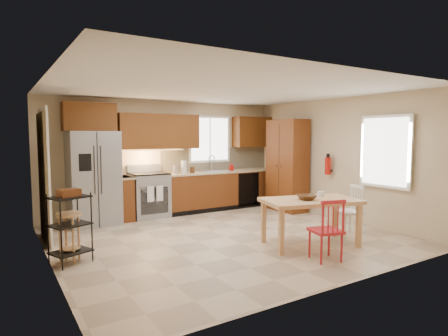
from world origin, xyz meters
name	(u,v)px	position (x,y,z in m)	size (l,w,h in m)	color
floor	(226,237)	(0.00, 0.00, 0.00)	(5.50, 5.50, 0.00)	tan
ceiling	(226,90)	(0.00, 0.00, 2.50)	(5.50, 5.00, 0.02)	silver
wall_back	(167,157)	(0.00, 2.50, 1.25)	(5.50, 0.02, 2.50)	#CCB793
wall_front	(343,179)	(0.00, -2.50, 1.25)	(5.50, 0.02, 2.50)	#CCB793
wall_left	(47,173)	(-2.75, 0.00, 1.25)	(0.02, 5.00, 2.50)	#CCB793
wall_right	(338,159)	(2.75, 0.00, 1.25)	(0.02, 5.00, 2.50)	#CCB793
refrigerator	(93,178)	(-1.70, 2.12, 0.91)	(0.92, 0.75, 1.82)	gray
range_stove	(149,196)	(-0.55, 2.19, 0.46)	(0.76, 0.63, 0.92)	gray
base_cabinet_narrow	(123,198)	(-1.10, 2.20, 0.45)	(0.30, 0.60, 0.90)	#603111
base_cabinet_run	(222,190)	(1.29, 2.20, 0.45)	(2.92, 0.60, 0.90)	#603111
dishwasher	(249,189)	(1.85, 1.91, 0.45)	(0.60, 0.02, 0.78)	black
backsplash	(216,159)	(1.29, 2.48, 1.18)	(2.92, 0.03, 0.55)	beige
upper_over_fridge	(89,117)	(-1.70, 2.33, 2.10)	(1.00, 0.35, 0.55)	#643710
upper_left_block	(159,131)	(-0.25, 2.33, 1.83)	(1.80, 0.35, 0.75)	#643710
upper_right_block	(252,132)	(2.25, 2.33, 1.83)	(1.00, 0.35, 0.75)	#643710
window_back	(210,139)	(1.10, 2.48, 1.65)	(1.12, 0.04, 1.12)	white
sink	(216,173)	(1.10, 2.20, 0.86)	(0.62, 0.46, 0.16)	gray
undercab_glow	(146,150)	(-0.55, 2.30, 1.43)	(1.60, 0.30, 0.01)	#FFBF66
soap_bottle	(231,167)	(1.48, 2.10, 1.00)	(0.09, 0.09, 0.19)	#A9120B
paper_towel	(184,167)	(0.25, 2.15, 1.04)	(0.12, 0.12, 0.28)	silver
canister_steel	(175,170)	(0.05, 2.15, 0.99)	(0.11, 0.11, 0.18)	gray
canister_wood	(192,170)	(0.45, 2.12, 0.97)	(0.10, 0.10, 0.14)	#492A13
pantry	(287,165)	(2.43, 1.20, 1.05)	(0.50, 0.95, 2.10)	#603111
fire_extinguisher	(328,166)	(2.63, 0.15, 1.10)	(0.12, 0.12, 0.36)	#A9120B
window_right	(385,152)	(2.68, -1.15, 1.45)	(0.04, 1.02, 1.32)	white
doorway	(43,178)	(-2.67, 1.30, 1.05)	(0.04, 0.95, 2.10)	#8C7A59
dining_table	(310,222)	(0.90, -1.10, 0.36)	(1.48, 0.83, 0.72)	tan
chair_red	(326,230)	(0.55, -1.75, 0.43)	(0.41, 0.41, 0.87)	#AC1A20
chair_white	(348,211)	(1.85, -1.05, 0.43)	(0.41, 0.41, 0.87)	silver
table_bowl	(306,200)	(0.80, -1.10, 0.73)	(0.30, 0.30, 0.07)	#492A13
table_jar	(321,195)	(1.22, -1.01, 0.76)	(0.10, 0.10, 0.12)	silver
bar_stool	(70,238)	(-2.50, 0.05, 0.34)	(0.33, 0.33, 0.68)	tan
utility_cart	(70,228)	(-2.50, -0.01, 0.48)	(0.48, 0.38, 0.97)	black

